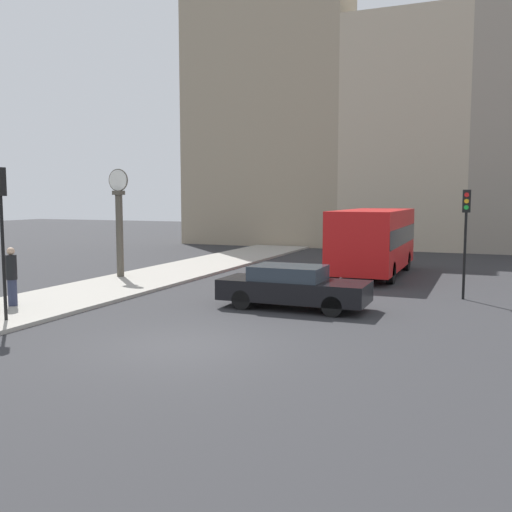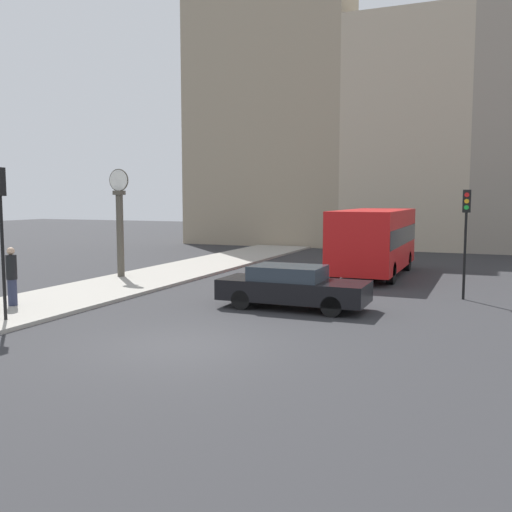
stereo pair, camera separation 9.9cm
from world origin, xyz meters
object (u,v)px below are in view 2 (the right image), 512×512
Objects in this scene: traffic_light_far at (466,221)px; street_clock at (120,223)px; bus_distant at (374,238)px; sedan_car at (292,287)px; traffic_light_near at (1,212)px; pedestrian_black_jacket at (12,276)px.

street_clock is (-13.65, -0.44, -0.26)m from traffic_light_far.
sedan_car is at bearing -95.91° from bus_distant.
traffic_light_near reaches higher than pedestrian_black_jacket.
bus_distant is 1.65× the size of street_clock.
bus_distant is 6.37m from traffic_light_far.
traffic_light_far is 0.82× the size of street_clock.
sedan_car is 1.25× the size of traffic_light_far.
pedestrian_black_jacket is at bearing -156.66° from sedan_car.
street_clock is at bearing 159.49° from sedan_car.
bus_distant is 1.81× the size of traffic_light_near.
sedan_car is 1.12× the size of traffic_light_near.
traffic_light_near is 2.97m from pedestrian_black_jacket.
traffic_light_near is 14.43m from traffic_light_far.
pedestrian_black_jacket reaches higher than sedan_car.
traffic_light_far is at bearing -50.68° from bus_distant.
bus_distant is 15.63m from traffic_light_near.
bus_distant reaches higher than pedestrian_black_jacket.
traffic_light_far is at bearing 37.62° from traffic_light_near.
bus_distant is 2.01× the size of traffic_light_far.
street_clock reaches higher than pedestrian_black_jacket.
traffic_light_far is (3.98, -4.86, 1.01)m from bus_distant.
pedestrian_black_jacket is (-7.97, -3.44, 0.36)m from sedan_car.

